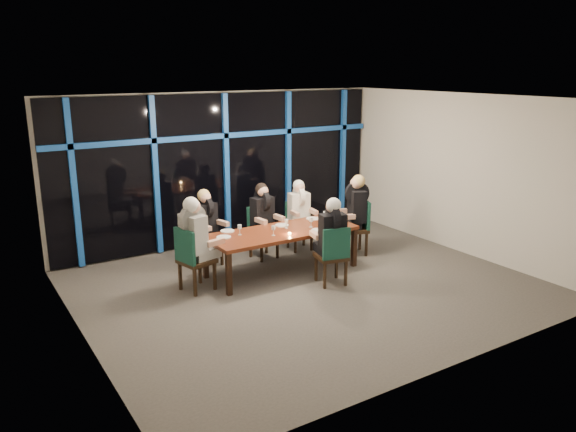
# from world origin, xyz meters

# --- Properties ---
(room) EXTENTS (7.04, 7.00, 3.02)m
(room) POSITION_xyz_m (0.00, 0.00, 2.02)
(room) COLOR #5B5650
(room) RESTS_ON ground
(window_wall) EXTENTS (6.86, 0.43, 2.94)m
(window_wall) POSITION_xyz_m (0.01, 2.93, 1.55)
(window_wall) COLOR black
(window_wall) RESTS_ON ground
(dining_table) EXTENTS (2.60, 1.00, 0.75)m
(dining_table) POSITION_xyz_m (0.00, 0.80, 0.68)
(dining_table) COLOR maroon
(dining_table) RESTS_ON ground
(chair_far_left) EXTENTS (0.53, 0.53, 0.95)m
(chair_far_left) POSITION_xyz_m (-0.97, 1.87, 0.53)
(chair_far_left) COLOR black
(chair_far_left) RESTS_ON ground
(chair_far_mid) EXTENTS (0.49, 0.49, 0.96)m
(chair_far_mid) POSITION_xyz_m (0.10, 1.70, 0.54)
(chair_far_mid) COLOR black
(chair_far_mid) RESTS_ON ground
(chair_far_right) EXTENTS (0.49, 0.49, 0.93)m
(chair_far_right) POSITION_xyz_m (0.96, 1.76, 0.52)
(chair_far_right) COLOR black
(chair_far_right) RESTS_ON ground
(chair_end_left) EXTENTS (0.58, 0.58, 1.05)m
(chair_end_left) POSITION_xyz_m (-1.66, 0.81, 0.58)
(chair_end_left) COLOR black
(chair_end_left) RESTS_ON ground
(chair_end_right) EXTENTS (0.63, 0.63, 1.04)m
(chair_end_right) POSITION_xyz_m (1.75, 0.87, 0.58)
(chair_end_right) COLOR black
(chair_end_right) RESTS_ON ground
(chair_near_mid) EXTENTS (0.55, 0.55, 1.00)m
(chair_near_mid) POSITION_xyz_m (0.38, -0.18, 0.56)
(chair_near_mid) COLOR black
(chair_near_mid) RESTS_ON ground
(diner_far_left) EXTENTS (0.54, 0.64, 0.92)m
(diner_far_left) POSITION_xyz_m (-0.95, 1.79, 0.91)
(diner_far_left) COLOR black
(diner_far_left) RESTS_ON ground
(diner_far_mid) EXTENTS (0.50, 0.62, 0.94)m
(diner_far_mid) POSITION_xyz_m (0.11, 1.61, 0.92)
(diner_far_mid) COLOR black
(diner_far_mid) RESTS_ON ground
(diner_far_right) EXTENTS (0.50, 0.61, 0.91)m
(diner_far_right) POSITION_xyz_m (0.95, 1.68, 0.89)
(diner_far_right) COLOR white
(diner_far_right) RESTS_ON ground
(diner_end_left) EXTENTS (0.70, 0.59, 1.02)m
(diner_end_left) POSITION_xyz_m (-1.57, 0.83, 1.00)
(diner_end_left) COLOR black
(diner_end_left) RESTS_ON ground
(diner_end_right) EXTENTS (0.71, 0.64, 1.01)m
(diner_end_right) POSITION_xyz_m (1.67, 0.90, 0.99)
(diner_end_right) COLOR black
(diner_end_right) RESTS_ON ground
(diner_near_mid) EXTENTS (0.56, 0.67, 0.97)m
(diner_near_mid) POSITION_xyz_m (0.39, -0.09, 0.95)
(diner_near_mid) COLOR black
(diner_near_mid) RESTS_ON ground
(plate_far_left) EXTENTS (0.24, 0.24, 0.01)m
(plate_far_left) POSITION_xyz_m (-0.81, 1.24, 0.76)
(plate_far_left) COLOR white
(plate_far_left) RESTS_ON dining_table
(plate_far_mid) EXTENTS (0.24, 0.24, 0.01)m
(plate_far_mid) POSITION_xyz_m (0.16, 1.05, 0.76)
(plate_far_mid) COLOR white
(plate_far_mid) RESTS_ON dining_table
(plate_far_right) EXTENTS (0.24, 0.24, 0.01)m
(plate_far_right) POSITION_xyz_m (0.87, 1.12, 0.76)
(plate_far_right) COLOR white
(plate_far_right) RESTS_ON dining_table
(plate_end_left) EXTENTS (0.24, 0.24, 0.01)m
(plate_end_left) POSITION_xyz_m (-1.02, 0.96, 0.76)
(plate_end_left) COLOR white
(plate_end_left) RESTS_ON dining_table
(plate_end_right) EXTENTS (0.24, 0.24, 0.01)m
(plate_end_right) POSITION_xyz_m (1.15, 1.11, 0.76)
(plate_end_right) COLOR white
(plate_end_right) RESTS_ON dining_table
(plate_near_mid) EXTENTS (0.24, 0.24, 0.01)m
(plate_near_mid) POSITION_xyz_m (0.52, 0.46, 0.76)
(plate_near_mid) COLOR white
(plate_near_mid) RESTS_ON dining_table
(wine_bottle) EXTENTS (0.08, 0.08, 0.36)m
(wine_bottle) POSITION_xyz_m (0.96, 0.78, 0.89)
(wine_bottle) COLOR black
(wine_bottle) RESTS_ON dining_table
(water_pitcher) EXTENTS (0.13, 0.11, 0.20)m
(water_pitcher) POSITION_xyz_m (0.72, 0.52, 0.85)
(water_pitcher) COLOR silver
(water_pitcher) RESTS_ON dining_table
(tea_light) EXTENTS (0.05, 0.05, 0.03)m
(tea_light) POSITION_xyz_m (-0.02, 0.52, 0.77)
(tea_light) COLOR #FFAF4C
(tea_light) RESTS_ON dining_table
(wine_glass_a) EXTENTS (0.06, 0.06, 0.17)m
(wine_glass_a) POSITION_xyz_m (-0.27, 0.62, 0.87)
(wine_glass_a) COLOR silver
(wine_glass_a) RESTS_ON dining_table
(wine_glass_b) EXTENTS (0.06, 0.06, 0.16)m
(wine_glass_b) POSITION_xyz_m (0.14, 0.87, 0.87)
(wine_glass_b) COLOR white
(wine_glass_b) RESTS_ON dining_table
(wine_glass_c) EXTENTS (0.07, 0.07, 0.17)m
(wine_glass_c) POSITION_xyz_m (0.54, 0.70, 0.88)
(wine_glass_c) COLOR silver
(wine_glass_c) RESTS_ON dining_table
(wine_glass_d) EXTENTS (0.07, 0.07, 0.17)m
(wine_glass_d) POSITION_xyz_m (-0.73, 0.95, 0.88)
(wine_glass_d) COLOR silver
(wine_glass_d) RESTS_ON dining_table
(wine_glass_e) EXTENTS (0.07, 0.07, 0.19)m
(wine_glass_e) POSITION_xyz_m (0.96, 0.86, 0.89)
(wine_glass_e) COLOR silver
(wine_glass_e) RESTS_ON dining_table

